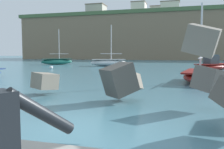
{
  "coord_description": "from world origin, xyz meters",
  "views": [
    {
      "loc": [
        2.48,
        -5.87,
        1.97
      ],
      "look_at": [
        0.68,
        0.5,
        1.4
      ],
      "focal_mm": 38.75,
      "sensor_mm": 36.0,
      "label": 1
    }
  ],
  "objects_px": {
    "mooring_buoy_middle": "(51,67)",
    "station_building_central": "(170,8)",
    "boat_mid_centre": "(200,76)",
    "station_building_annex": "(139,11)",
    "station_building_east": "(159,13)",
    "station_building_west": "(96,11)",
    "boat_mid_left": "(109,62)",
    "boat_far_centre": "(57,61)",
    "boat_mid_right": "(213,65)"
  },
  "relations": [
    {
      "from": "boat_mid_right",
      "to": "station_building_west",
      "type": "height_order",
      "value": "station_building_west"
    },
    {
      "from": "boat_mid_centre",
      "to": "boat_far_centre",
      "type": "distance_m",
      "value": 32.09
    },
    {
      "from": "boat_mid_left",
      "to": "station_building_west",
      "type": "xyz_separation_m",
      "value": [
        -20.53,
        52.43,
        17.91
      ]
    },
    {
      "from": "boat_mid_left",
      "to": "station_building_central",
      "type": "height_order",
      "value": "station_building_central"
    },
    {
      "from": "boat_mid_centre",
      "to": "station_building_east",
      "type": "relative_size",
      "value": 0.8
    },
    {
      "from": "boat_mid_centre",
      "to": "boat_mid_right",
      "type": "bearing_deg",
      "value": 79.95
    },
    {
      "from": "station_building_central",
      "to": "station_building_east",
      "type": "xyz_separation_m",
      "value": [
        -4.91,
        10.85,
        0.23
      ]
    },
    {
      "from": "boat_mid_right",
      "to": "boat_far_centre",
      "type": "distance_m",
      "value": 26.94
    },
    {
      "from": "boat_mid_right",
      "to": "station_building_central",
      "type": "xyz_separation_m",
      "value": [
        -8.01,
        61.53,
        18.14
      ]
    },
    {
      "from": "boat_mid_left",
      "to": "boat_mid_centre",
      "type": "relative_size",
      "value": 1.16
    },
    {
      "from": "station_building_east",
      "to": "station_building_west",
      "type": "bearing_deg",
      "value": -146.78
    },
    {
      "from": "boat_mid_centre",
      "to": "station_building_central",
      "type": "distance_m",
      "value": 78.01
    },
    {
      "from": "boat_far_centre",
      "to": "boat_mid_left",
      "type": "bearing_deg",
      "value": -14.96
    },
    {
      "from": "boat_mid_left",
      "to": "boat_far_centre",
      "type": "distance_m",
      "value": 11.13
    },
    {
      "from": "station_building_east",
      "to": "boat_mid_left",
      "type": "bearing_deg",
      "value": -91.74
    },
    {
      "from": "boat_far_centre",
      "to": "station_building_annex",
      "type": "height_order",
      "value": "station_building_annex"
    },
    {
      "from": "boat_mid_centre",
      "to": "station_building_annex",
      "type": "bearing_deg",
      "value": 102.47
    },
    {
      "from": "station_building_east",
      "to": "station_building_annex",
      "type": "xyz_separation_m",
      "value": [
        -7.75,
        -4.33,
        0.6
      ]
    },
    {
      "from": "boat_mid_left",
      "to": "mooring_buoy_middle",
      "type": "xyz_separation_m",
      "value": [
        -4.88,
        -9.46,
        -0.38
      ]
    },
    {
      "from": "boat_mid_right",
      "to": "station_building_east",
      "type": "relative_size",
      "value": 0.73
    },
    {
      "from": "boat_far_centre",
      "to": "mooring_buoy_middle",
      "type": "xyz_separation_m",
      "value": [
        5.87,
        -12.33,
        -0.38
      ]
    },
    {
      "from": "station_building_west",
      "to": "station_building_central",
      "type": "xyz_separation_m",
      "value": [
        27.48,
        3.93,
        0.21
      ]
    },
    {
      "from": "boat_far_centre",
      "to": "station_building_west",
      "type": "xyz_separation_m",
      "value": [
        -9.78,
        49.56,
        17.92
      ]
    },
    {
      "from": "boat_mid_left",
      "to": "boat_mid_centre",
      "type": "height_order",
      "value": "boat_mid_left"
    },
    {
      "from": "mooring_buoy_middle",
      "to": "station_building_west",
      "type": "bearing_deg",
      "value": 104.19
    },
    {
      "from": "station_building_east",
      "to": "mooring_buoy_middle",
      "type": "bearing_deg",
      "value": -95.16
    },
    {
      "from": "mooring_buoy_middle",
      "to": "station_building_central",
      "type": "height_order",
      "value": "station_building_central"
    },
    {
      "from": "boat_mid_left",
      "to": "station_building_annex",
      "type": "bearing_deg",
      "value": 95.19
    },
    {
      "from": "boat_far_centre",
      "to": "mooring_buoy_middle",
      "type": "bearing_deg",
      "value": -64.53
    },
    {
      "from": "station_building_west",
      "to": "station_building_east",
      "type": "xyz_separation_m",
      "value": [
        22.57,
        14.78,
        0.43
      ]
    },
    {
      "from": "boat_far_centre",
      "to": "station_building_annex",
      "type": "relative_size",
      "value": 0.92
    },
    {
      "from": "boat_mid_right",
      "to": "station_building_east",
      "type": "distance_m",
      "value": 75.78
    },
    {
      "from": "mooring_buoy_middle",
      "to": "boat_mid_left",
      "type": "bearing_deg",
      "value": 62.7
    },
    {
      "from": "boat_mid_left",
      "to": "boat_far_centre",
      "type": "bearing_deg",
      "value": 165.04
    },
    {
      "from": "station_building_central",
      "to": "boat_far_centre",
      "type": "bearing_deg",
      "value": -108.31
    },
    {
      "from": "boat_far_centre",
      "to": "station_building_central",
      "type": "distance_m",
      "value": 59.19
    },
    {
      "from": "boat_mid_left",
      "to": "mooring_buoy_middle",
      "type": "relative_size",
      "value": 14.92
    },
    {
      "from": "boat_mid_right",
      "to": "station_building_west",
      "type": "relative_size",
      "value": 0.74
    },
    {
      "from": "boat_mid_left",
      "to": "station_building_annex",
      "type": "xyz_separation_m",
      "value": [
        -5.71,
        62.88,
        18.95
      ]
    },
    {
      "from": "boat_mid_centre",
      "to": "station_building_central",
      "type": "bearing_deg",
      "value": 94.16
    },
    {
      "from": "station_building_central",
      "to": "station_building_west",
      "type": "bearing_deg",
      "value": -171.86
    },
    {
      "from": "mooring_buoy_middle",
      "to": "station_building_central",
      "type": "relative_size",
      "value": 0.06
    },
    {
      "from": "boat_mid_centre",
      "to": "station_building_central",
      "type": "xyz_separation_m",
      "value": [
        -5.51,
        75.64,
        18.28
      ]
    },
    {
      "from": "boat_far_centre",
      "to": "mooring_buoy_middle",
      "type": "height_order",
      "value": "boat_far_centre"
    },
    {
      "from": "boat_mid_left",
      "to": "station_building_east",
      "type": "height_order",
      "value": "station_building_east"
    },
    {
      "from": "boat_mid_centre",
      "to": "boat_far_centre",
      "type": "height_order",
      "value": "boat_far_centre"
    },
    {
      "from": "station_building_east",
      "to": "station_building_annex",
      "type": "distance_m",
      "value": 8.9
    },
    {
      "from": "boat_mid_right",
      "to": "mooring_buoy_middle",
      "type": "bearing_deg",
      "value": -167.79
    },
    {
      "from": "mooring_buoy_middle",
      "to": "boat_mid_centre",
      "type": "bearing_deg",
      "value": -29.53
    },
    {
      "from": "boat_mid_right",
      "to": "station_building_annex",
      "type": "relative_size",
      "value": 0.74
    }
  ]
}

